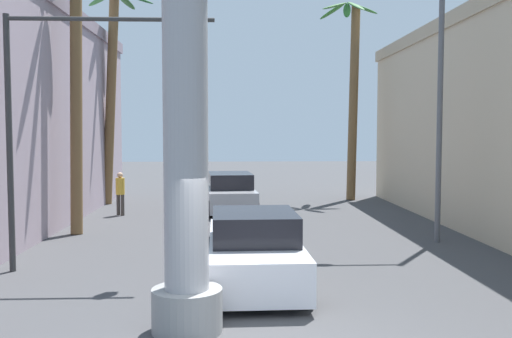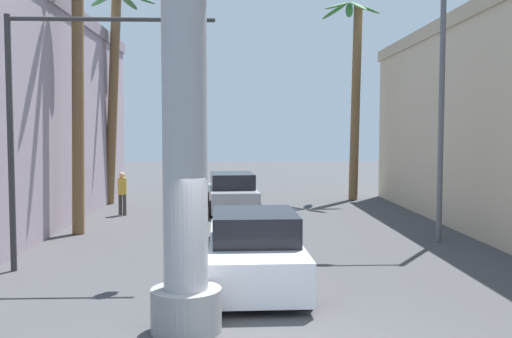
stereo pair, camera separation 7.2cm
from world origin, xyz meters
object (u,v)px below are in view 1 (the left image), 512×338
Objects in this scene: traffic_light_mast at (72,92)px; car_lead at (253,249)px; pedestrian_far_left at (120,190)px; palm_tree_far_right at (352,87)px; palm_tree_far_left at (112,80)px; neon_sign_pole at (185,13)px; palm_tree_mid_left at (73,70)px; street_lamp at (429,90)px; car_far at (230,193)px.

traffic_light_mast is 1.13× the size of car_lead.
palm_tree_far_right is at bearing 26.25° from pedestrian_far_left.
palm_tree_far_left is at bearing 113.01° from car_lead.
neon_sign_pole is at bearing -55.18° from traffic_light_mast.
neon_sign_pole is 10.15m from palm_tree_mid_left.
street_lamp is 14.38m from palm_tree_far_left.
palm_tree_mid_left is (-1.33, 5.05, 1.06)m from traffic_light_mast.
street_lamp is at bearing -10.59° from palm_tree_mid_left.
palm_tree_far_left is (-4.54, 16.49, 0.44)m from neon_sign_pole.
car_lead is 11.03m from car_far.
palm_tree_mid_left reaches higher than pedestrian_far_left.
palm_tree_far_left is at bearing 97.59° from traffic_light_mast.
palm_tree_mid_left reaches higher than traffic_light_mast.
palm_tree_far_right reaches higher than pedestrian_far_left.
pedestrian_far_left is (-4.75, 10.02, 0.27)m from car_lead.
car_lead is at bearing -48.94° from palm_tree_mid_left.
palm_tree_mid_left is (-4.24, 9.23, 0.11)m from neon_sign_pole.
pedestrian_far_left is (0.67, 3.80, -4.20)m from palm_tree_mid_left.
street_lamp is at bearing -90.36° from palm_tree_far_right.
palm_tree_far_left is 5.78m from pedestrian_far_left.
traffic_light_mast is 12.50m from palm_tree_far_left.
pedestrian_far_left is (-4.24, -1.00, 0.24)m from car_far.
street_lamp is at bearing -40.16° from palm_tree_far_left.
pedestrian_far_left is at bearing -166.73° from car_far.
car_lead is 16.55m from palm_tree_far_right.
palm_tree_far_left reaches higher than traffic_light_mast.
pedestrian_far_left is at bearing 105.31° from neon_sign_pole.
neon_sign_pole is at bearing -109.83° from palm_tree_far_right.
street_lamp is at bearing -49.77° from car_far.
palm_tree_far_left is (-10.96, 9.25, 1.08)m from street_lamp.
palm_tree_mid_left is at bearing -135.69° from car_far.
neon_sign_pole is 2.11× the size of car_lead.
palm_tree_mid_left is at bearing 169.41° from street_lamp.
palm_tree_far_right is at bearing 89.64° from street_lamp.
traffic_light_mast is at bearing -161.83° from street_lamp.
car_far is 0.50× the size of palm_tree_far_left.
neon_sign_pole reaches higher than palm_tree_mid_left.
street_lamp is 10.78m from palm_tree_far_right.
pedestrian_far_left is at bearing 94.28° from traffic_light_mast.
palm_tree_far_right reaches higher than palm_tree_mid_left.
car_far is (-0.51, 11.02, 0.03)m from car_lead.
palm_tree_mid_left is at bearing 131.06° from car_lead.
palm_tree_far_left is 11.13m from palm_tree_far_right.
car_far is (-5.74, 6.79, -3.69)m from street_lamp.
palm_tree_far_left is at bearing 105.76° from pedestrian_far_left.
street_lamp is 7.69m from car_lead.
neon_sign_pole is 5.17m from traffic_light_mast.
car_lead is 3.11× the size of pedestrian_far_left.
car_far is at bearing 13.27° from pedestrian_far_left.
neon_sign_pole reaches higher than palm_tree_far_left.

